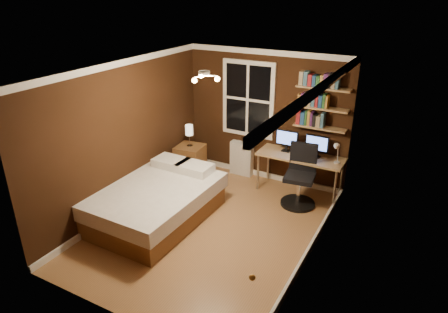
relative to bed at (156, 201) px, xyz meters
The scene contains 24 objects.
floor 0.98m from the bed, 10.93° to the left, with size 4.20×4.20×0.00m, color olive.
wall_back 2.63m from the bed, 68.16° to the left, with size 3.20×0.04×2.50m, color black.
wall_left 1.18m from the bed, 165.63° to the left, with size 0.04×4.20×2.50m, color black.
wall_right 2.69m from the bed, ahead, with size 0.04×4.20×2.50m, color black.
ceiling 2.38m from the bed, 10.93° to the left, with size 3.20×4.20×0.02m, color white.
window 2.62m from the bed, 75.91° to the left, with size 1.06×0.06×1.46m, color white.
door 2.94m from the bed, 28.77° to the right, with size 0.03×0.82×2.05m, color black, non-canonical shape.
door_knob 3.06m from the bed, 34.21° to the right, with size 0.06×0.06×0.06m, color #C88A3B.
ceiling_fixture 2.28m from the bed, ahead, with size 0.44×0.44×0.18m, color beige, non-canonical shape.
bookshelf_lower 3.08m from the bed, 47.26° to the left, with size 0.92×0.22×0.03m, color #A88351.
books_row_lower 3.13m from the bed, 47.26° to the left, with size 0.48×0.16×0.23m, color maroon, non-canonical shape.
bookshelf_middle 3.21m from the bed, 47.26° to the left, with size 0.92×0.22×0.03m, color #A88351.
books_row_middle 3.26m from the bed, 47.26° to the left, with size 0.54×0.16×0.23m, color navy, non-canonical shape.
bookshelf_upper 3.36m from the bed, 47.26° to the left, with size 0.92×0.22×0.03m, color #A88351.
books_row_upper 3.43m from the bed, 47.26° to the left, with size 0.60×0.16×0.23m, color #245427, non-canonical shape.
bed is the anchor object (origin of this frame).
nightstand 1.67m from the bed, 103.62° to the left, with size 0.50×0.50×0.63m, color brown.
bedside_lamp 1.76m from the bed, 103.62° to the left, with size 0.15×0.15×0.43m, color #ECE1C5, non-canonical shape.
radiator 2.21m from the bed, 77.21° to the left, with size 0.46×0.16×0.69m, color beige.
desk 2.66m from the bed, 48.34° to the left, with size 1.54×0.58×0.73m.
monitor_left 2.58m from the bed, 54.75° to the left, with size 0.42×0.12×0.40m, color black, non-canonical shape.
monitor_right 2.93m from the bed, 45.63° to the left, with size 0.42×0.12×0.40m, color black, non-canonical shape.
desk_lamp 3.11m from the bed, 38.09° to the left, with size 0.14×0.32×0.44m, color silver, non-canonical shape.
office_chair 2.46m from the bed, 39.72° to the left, with size 0.60×0.60×1.08m.
Camera 1 is at (2.75, -4.63, 3.55)m, focal length 32.00 mm.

